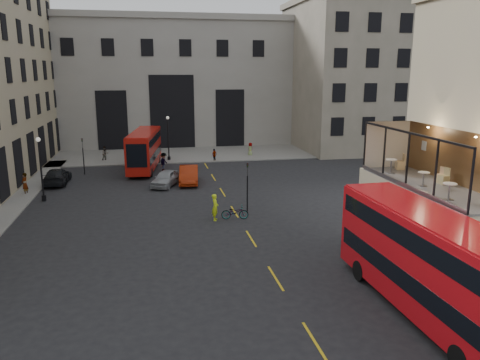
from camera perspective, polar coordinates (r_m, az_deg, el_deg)
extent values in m
plane|color=black|center=(25.56, 8.77, -11.40)|extent=(140.00, 140.00, 0.00)
cube|color=black|center=(26.84, 19.05, -6.18)|extent=(0.08, 9.20, 3.00)
cube|color=brown|center=(27.47, 25.11, 2.47)|extent=(0.04, 10.00, 2.90)
cube|color=beige|center=(30.86, 17.49, 4.17)|extent=(3.00, 0.04, 2.90)
cube|color=black|center=(26.43, 22.82, 5.50)|extent=(3.00, 10.00, 0.04)
cube|color=slate|center=(26.12, 19.53, -0.57)|extent=(0.12, 10.00, 0.18)
cube|color=black|center=(25.64, 20.00, 5.41)|extent=(0.12, 10.00, 0.10)
cube|color=beige|center=(30.03, 21.52, 3.91)|extent=(0.04, 0.45, 0.55)
cylinder|color=#FFD899|center=(25.29, 26.81, 4.69)|extent=(0.12, 0.12, 0.05)
cylinder|color=#FFD899|center=(28.53, 21.95, 5.97)|extent=(0.12, 0.12, 0.05)
cube|color=tan|center=(27.54, 21.85, -5.37)|extent=(3.00, 11.00, 4.50)
cube|color=slate|center=(26.93, 22.26, -0.72)|extent=(3.00, 10.00, 0.10)
cube|color=#9B9890|center=(69.90, -8.57, 11.78)|extent=(34.00, 10.00, 18.00)
cube|color=#9B9890|center=(70.23, -8.83, 18.81)|extent=(35.00, 10.60, 0.80)
cube|color=black|center=(65.08, -8.25, 8.17)|extent=(6.00, 0.12, 10.00)
cube|color=black|center=(65.29, -15.30, 6.97)|extent=(4.00, 0.12, 8.00)
cube|color=black|center=(66.04, -1.22, 7.50)|extent=(4.00, 0.12, 8.00)
cube|color=#A09381|center=(67.90, 13.84, 12.36)|extent=(16.00, 18.00, 20.00)
cube|color=#A09381|center=(68.50, 14.30, 20.40)|extent=(16.60, 18.60, 0.80)
cube|color=slate|center=(60.76, -8.80, 3.09)|extent=(40.00, 12.00, 0.12)
cylinder|color=black|center=(35.75, 0.90, -1.66)|extent=(0.10, 0.10, 2.80)
imported|color=black|center=(35.31, 0.91, 1.32)|extent=(0.16, 0.20, 1.00)
cylinder|color=black|center=(51.11, -18.52, 2.18)|extent=(0.10, 0.10, 2.80)
imported|color=black|center=(50.81, -18.67, 4.29)|extent=(0.16, 0.20, 1.00)
cylinder|color=black|center=(41.58, -23.06, 0.95)|extent=(0.14, 0.14, 5.00)
cylinder|color=black|center=(42.08, -22.79, -2.05)|extent=(0.36, 0.36, 0.50)
sphere|color=silver|center=(41.15, -23.40, 4.55)|extent=(0.36, 0.36, 0.36)
cylinder|color=black|center=(56.43, -8.72, 4.84)|extent=(0.14, 0.14, 5.00)
cylinder|color=black|center=(56.80, -8.64, 2.59)|extent=(0.36, 0.36, 0.50)
sphere|color=silver|center=(56.11, -8.82, 7.51)|extent=(0.36, 0.36, 0.36)
cube|color=#BA0C14|center=(22.19, 21.85, -9.18)|extent=(2.96, 11.69, 4.12)
cube|color=black|center=(22.41, 21.72, -10.56)|extent=(2.99, 11.06, 0.85)
cube|color=black|center=(21.76, 22.13, -6.08)|extent=(2.99, 11.06, 0.85)
cube|color=#BA0C14|center=(21.52, 22.32, -4.01)|extent=(2.85, 11.46, 0.13)
cylinder|color=black|center=(25.28, 14.39, -10.65)|extent=(0.33, 1.06, 1.06)
cylinder|color=black|center=(26.40, 19.12, -9.93)|extent=(0.33, 1.06, 1.06)
cylinder|color=black|center=(19.51, 25.27, -19.19)|extent=(0.33, 1.06, 1.06)
cube|color=#AE130C|center=(51.72, -11.56, 3.69)|extent=(3.79, 10.80, 3.75)
cube|color=black|center=(51.80, -11.53, 3.12)|extent=(3.76, 10.23, 0.77)
cube|color=black|center=(51.54, -11.62, 4.96)|extent=(3.76, 10.23, 0.77)
cube|color=#AE130C|center=(51.44, -11.66, 5.78)|extent=(3.67, 10.57, 0.12)
cylinder|color=black|center=(55.48, -12.10, 2.44)|extent=(0.40, 0.99, 0.96)
cylinder|color=black|center=(55.18, -9.88, 2.48)|extent=(0.40, 0.99, 0.96)
cylinder|color=black|center=(48.63, -13.33, 0.87)|extent=(0.40, 0.99, 0.96)
cylinder|color=black|center=(48.30, -10.81, 0.91)|extent=(0.40, 0.99, 0.96)
imported|color=#979A9E|center=(44.31, -9.04, 0.22)|extent=(3.31, 4.67, 1.48)
imported|color=#9B2509|center=(45.09, -6.26, 0.65)|extent=(2.25, 5.17, 1.65)
imported|color=black|center=(47.83, -21.40, 0.41)|extent=(2.06, 5.06, 1.47)
imported|color=gray|center=(34.10, -0.62, -3.95)|extent=(2.04, 0.98, 1.03)
imported|color=#D8F91A|center=(33.76, -3.05, -3.33)|extent=(0.61, 0.80, 1.95)
imported|color=gray|center=(57.94, -16.12, 3.08)|extent=(1.07, 0.98, 1.79)
imported|color=gray|center=(50.92, -9.28, 2.19)|extent=(1.26, 1.47, 1.98)
imported|color=gray|center=(55.67, -3.15, 3.05)|extent=(0.91, 0.89, 1.53)
imported|color=gray|center=(59.30, 1.26, 3.77)|extent=(0.95, 0.97, 1.68)
imported|color=gray|center=(44.70, -24.76, -0.43)|extent=(0.63, 0.80, 1.94)
cylinder|color=white|center=(24.12, 24.24, -0.41)|extent=(0.64, 0.64, 0.04)
cylinder|color=slate|center=(24.20, 24.15, -1.30)|extent=(0.09, 0.09, 0.75)
cylinder|color=slate|center=(24.29, 24.07, -2.17)|extent=(0.47, 0.47, 0.03)
cylinder|color=silver|center=(26.48, 21.52, 0.88)|extent=(0.61, 0.61, 0.04)
cylinder|color=slate|center=(26.56, 21.45, 0.11)|extent=(0.08, 0.08, 0.71)
cylinder|color=slate|center=(26.64, 21.39, -0.65)|extent=(0.45, 0.45, 0.03)
cylinder|color=silver|center=(29.18, 17.99, 2.38)|extent=(0.67, 0.67, 0.04)
cylinder|color=slate|center=(29.26, 17.94, 1.61)|extent=(0.09, 0.09, 0.78)
cylinder|color=slate|center=(29.34, 17.88, 0.85)|extent=(0.49, 0.49, 0.03)
cube|color=tan|center=(27.48, 23.55, 0.03)|extent=(0.50, 0.50, 0.47)
cube|color=tan|center=(27.52, 23.94, 0.97)|extent=(0.11, 0.44, 0.42)
cube|color=#DAAE7D|center=(27.79, 23.16, 0.19)|extent=(0.49, 0.49, 0.45)
cube|color=#DAAE7D|center=(27.84, 23.52, 1.07)|extent=(0.11, 0.42, 0.40)
cube|color=#D5B17B|center=(30.58, 18.92, 1.71)|extent=(0.57, 0.57, 0.52)
cube|color=#D5B17B|center=(30.56, 19.38, 2.60)|extent=(0.14, 0.48, 0.46)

